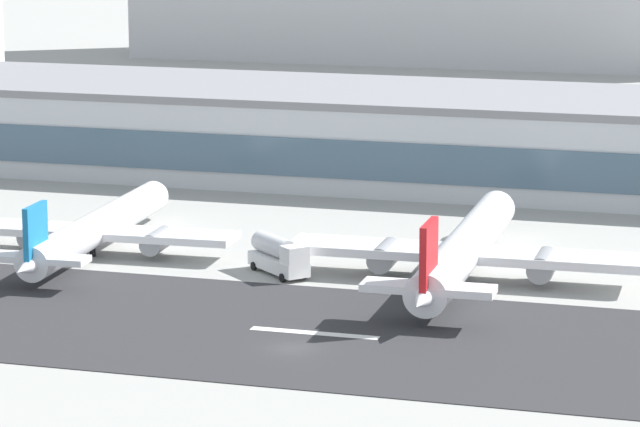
{
  "coord_description": "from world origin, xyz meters",
  "views": [
    {
      "loc": [
        42.29,
        -134.55,
        41.53
      ],
      "look_at": [
        -8.36,
        36.64,
        4.28
      ],
      "focal_mm": 94.19,
      "sensor_mm": 36.0,
      "label": 1
    }
  ],
  "objects_px": {
    "airliner_red_tail_gate_1": "(462,252)",
    "service_fuel_truck_1": "(279,256)",
    "airliner_blue_tail_gate_0": "(93,231)",
    "terminal_building": "(389,134)"
  },
  "relations": [
    {
      "from": "airliner_blue_tail_gate_0",
      "to": "service_fuel_truck_1",
      "type": "distance_m",
      "value": 22.06
    },
    {
      "from": "airliner_blue_tail_gate_0",
      "to": "service_fuel_truck_1",
      "type": "xyz_separation_m",
      "value": [
        21.91,
        -2.52,
        -0.72
      ]
    },
    {
      "from": "airliner_red_tail_gate_1",
      "to": "service_fuel_truck_1",
      "type": "relative_size",
      "value": 5.82
    },
    {
      "from": "airliner_blue_tail_gate_0",
      "to": "service_fuel_truck_1",
      "type": "relative_size",
      "value": 5.13
    },
    {
      "from": "airliner_blue_tail_gate_0",
      "to": "airliner_red_tail_gate_1",
      "type": "relative_size",
      "value": 0.88
    },
    {
      "from": "airliner_blue_tail_gate_0",
      "to": "airliner_red_tail_gate_1",
      "type": "height_order",
      "value": "airliner_red_tail_gate_1"
    },
    {
      "from": "airliner_red_tail_gate_1",
      "to": "airliner_blue_tail_gate_0",
      "type": "bearing_deg",
      "value": 88.11
    },
    {
      "from": "terminal_building",
      "to": "service_fuel_truck_1",
      "type": "bearing_deg",
      "value": -87.47
    },
    {
      "from": "airliner_blue_tail_gate_0",
      "to": "airliner_red_tail_gate_1",
      "type": "bearing_deg",
      "value": -92.93
    },
    {
      "from": "airliner_red_tail_gate_1",
      "to": "service_fuel_truck_1",
      "type": "distance_m",
      "value": 18.88
    }
  ]
}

